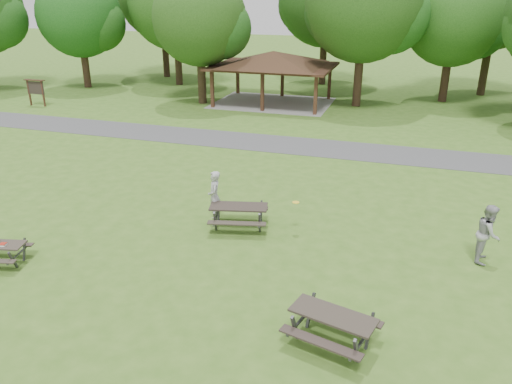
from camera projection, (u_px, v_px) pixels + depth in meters
The scene contains 15 objects.
ground at pixel (183, 278), 14.71m from camera, with size 160.00×160.00×0.00m, color #3C641C.
asphalt_path at pixel (294, 145), 27.06m from camera, with size 120.00×3.20×0.02m, color #414244.
pavilion at pixel (273, 61), 35.84m from camera, with size 8.60×7.01×3.76m.
notice_board at pixel (35, 88), 35.67m from camera, with size 1.60×0.30×1.88m.
tree_row_b at pixel (81, 18), 40.91m from camera, with size 7.14×6.80×9.28m.
tree_row_c at pixel (176, 6), 41.72m from camera, with size 8.19×7.80×10.67m.
tree_row_d at pixel (201, 21), 34.88m from camera, with size 6.93×6.60×9.27m.
tree_row_e at pixel (365, 6), 33.64m from camera, with size 8.40×8.00×11.02m.
tree_row_f at pixel (455, 20), 35.42m from camera, with size 7.35×7.00×9.55m.
tree_deep_b at pixel (327, 1), 41.77m from camera, with size 8.40×8.00×11.13m.
picnic_table_middle at pixel (239, 211), 17.56m from camera, with size 2.33×2.03×0.87m.
picnic_table_far at pixel (333, 321), 11.76m from camera, with size 2.35×2.07×0.87m.
frisbee_in_flight at pixel (296, 202), 17.02m from camera, with size 0.28×0.28×0.02m.
frisbee_thrower at pixel (214, 197), 17.98m from camera, with size 0.70×0.46×1.91m, color #A7A7A9.
frisbee_catcher at pixel (488, 234), 15.31m from camera, with size 0.91×0.71×1.88m, color #9B9B9E.
Camera 1 is at (5.86, -11.42, 7.93)m, focal length 35.00 mm.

